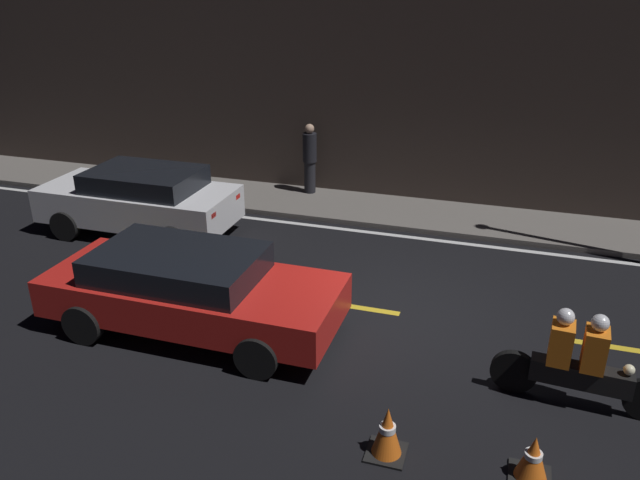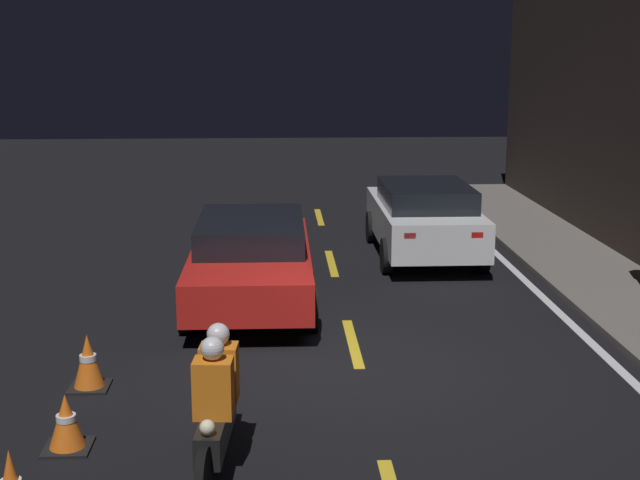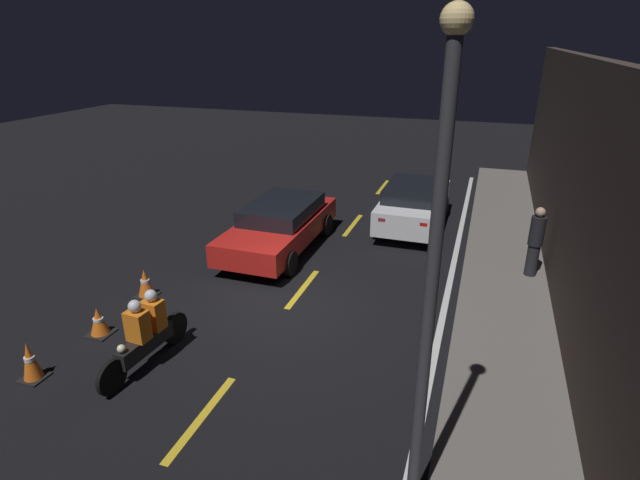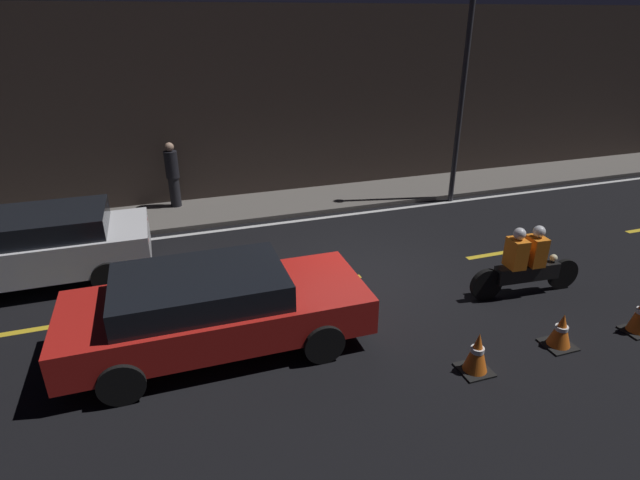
% 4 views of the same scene
% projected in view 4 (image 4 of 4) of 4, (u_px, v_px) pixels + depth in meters
% --- Properties ---
extents(ground_plane, '(56.00, 56.00, 0.00)m').
position_uv_depth(ground_plane, '(360.00, 276.00, 10.05)').
color(ground_plane, black).
extents(raised_curb, '(28.00, 1.94, 0.12)m').
position_uv_depth(raised_curb, '(298.00, 202.00, 13.89)').
color(raised_curb, '#605B56').
rests_on(raised_curb, ground).
extents(building_front, '(28.00, 0.30, 5.10)m').
position_uv_depth(building_front, '(285.00, 104.00, 13.83)').
color(building_front, '#382D28').
rests_on(building_front, ground).
extents(lane_dash_b, '(2.00, 0.14, 0.01)m').
position_uv_depth(lane_dash_b, '(61.00, 325.00, 8.46)').
color(lane_dash_b, gold).
rests_on(lane_dash_b, ground).
extents(lane_dash_c, '(2.00, 0.14, 0.01)m').
position_uv_depth(lane_dash_c, '(313.00, 284.00, 9.76)').
color(lane_dash_c, gold).
rests_on(lane_dash_c, ground).
extents(lane_dash_d, '(2.00, 0.14, 0.01)m').
position_uv_depth(lane_dash_d, '(506.00, 252.00, 11.07)').
color(lane_dash_d, gold).
rests_on(lane_dash_d, ground).
extents(lane_solid_kerb, '(25.20, 0.14, 0.01)m').
position_uv_depth(lane_solid_kerb, '(312.00, 219.00, 12.85)').
color(lane_solid_kerb, silver).
rests_on(lane_solid_kerb, ground).
extents(sedan_white, '(4.12, 1.90, 1.42)m').
position_uv_depth(sedan_white, '(39.00, 246.00, 9.55)').
color(sedan_white, silver).
rests_on(sedan_white, ground).
extents(taxi_red, '(4.61, 1.97, 1.31)m').
position_uv_depth(taxi_red, '(214.00, 307.00, 7.64)').
color(taxi_red, red).
rests_on(taxi_red, ground).
extents(motorcycle, '(2.25, 0.41, 1.38)m').
position_uv_depth(motorcycle, '(525.00, 264.00, 9.14)').
color(motorcycle, black).
rests_on(motorcycle, ground).
extents(traffic_cone_near, '(0.46, 0.46, 0.66)m').
position_uv_depth(traffic_cone_near, '(477.00, 353.00, 7.24)').
color(traffic_cone_near, black).
rests_on(traffic_cone_near, ground).
extents(traffic_cone_mid, '(0.47, 0.47, 0.58)m').
position_uv_depth(traffic_cone_mid, '(561.00, 331.00, 7.82)').
color(traffic_cone_mid, black).
rests_on(traffic_cone_mid, ground).
extents(pedestrian, '(0.34, 0.34, 1.72)m').
position_uv_depth(pedestrian, '(173.00, 174.00, 13.07)').
color(pedestrian, black).
rests_on(pedestrian, raised_curb).
extents(street_lamp, '(0.28, 0.28, 5.76)m').
position_uv_depth(street_lamp, '(464.00, 82.00, 12.81)').
color(street_lamp, '#333338').
rests_on(street_lamp, ground).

